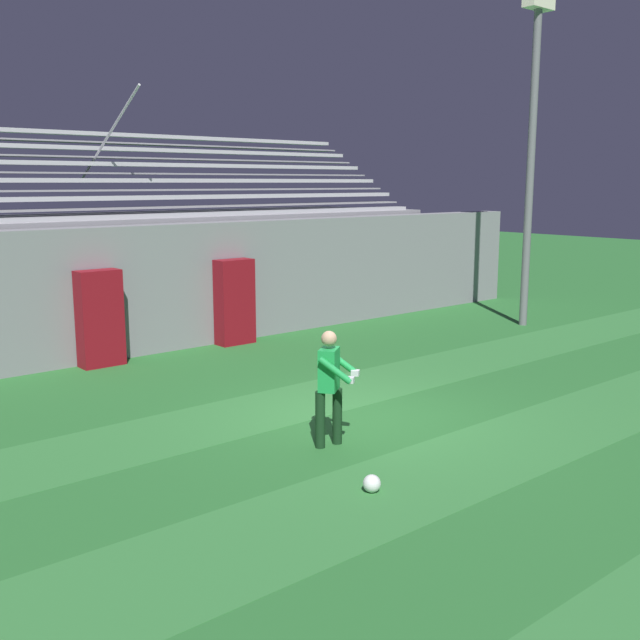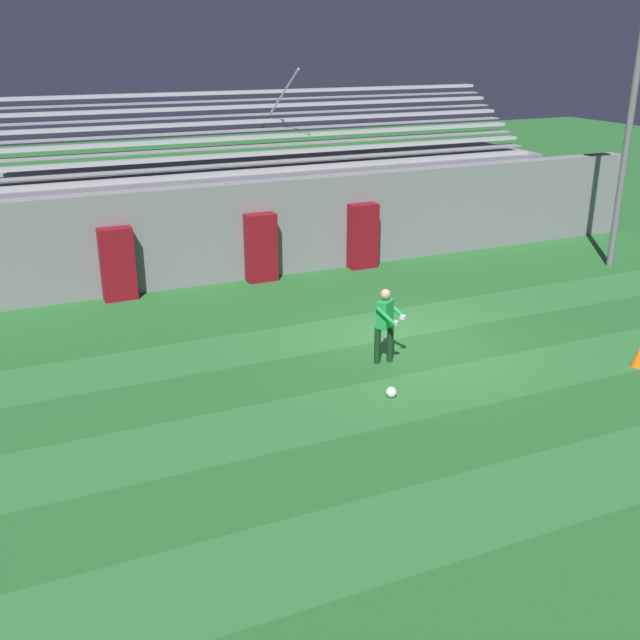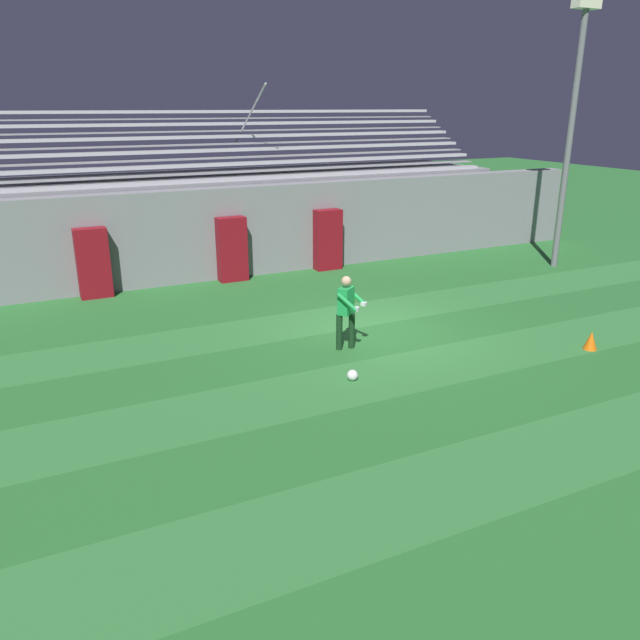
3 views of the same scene
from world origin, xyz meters
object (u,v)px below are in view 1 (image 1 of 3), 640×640
at_px(floodlight_pole, 533,120).
at_px(goalkeeper, 330,381).
at_px(padding_pillar_gate_right, 235,302).
at_px(padding_pillar_gate_left, 100,318).
at_px(soccer_ball, 372,484).

distance_m(floodlight_pole, goalkeeper, 11.42).
bearing_deg(goalkeeper, padding_pillar_gate_right, 66.65).
xyz_separation_m(padding_pillar_gate_left, floodlight_pole, (10.38, -2.99, 4.25)).
distance_m(padding_pillar_gate_left, floodlight_pole, 11.61).
relative_size(padding_pillar_gate_left, soccer_ball, 8.96).
relative_size(floodlight_pole, goalkeeper, 4.99).
xyz_separation_m(padding_pillar_gate_left, goalkeeper, (0.43, -6.61, -0.03)).
height_order(padding_pillar_gate_left, soccer_ball, padding_pillar_gate_left).
distance_m(padding_pillar_gate_left, padding_pillar_gate_right, 3.29).
xyz_separation_m(padding_pillar_gate_left, soccer_ball, (-0.26, -8.17, -0.88)).
bearing_deg(goalkeeper, soccer_ball, -113.92).
bearing_deg(soccer_ball, padding_pillar_gate_right, 66.54).
height_order(padding_pillar_gate_right, goalkeeper, padding_pillar_gate_right).
bearing_deg(goalkeeper, floodlight_pole, 20.00).
distance_m(padding_pillar_gate_left, goalkeeper, 6.62).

